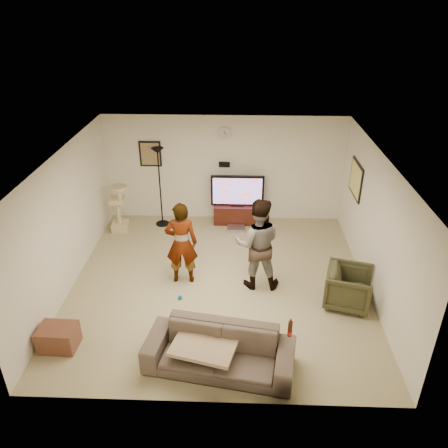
{
  "coord_description": "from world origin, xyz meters",
  "views": [
    {
      "loc": [
        0.34,
        -6.87,
        4.92
      ],
      "look_at": [
        0.08,
        0.2,
        1.16
      ],
      "focal_mm": 35.42,
      "sensor_mm": 36.0,
      "label": 1
    }
  ],
  "objects_px": {
    "tv": "(237,191)",
    "beer_bottle": "(290,329)",
    "tv_stand": "(237,213)",
    "floor_lamp": "(160,188)",
    "person_right": "(258,244)",
    "side_table": "(58,337)",
    "armchair": "(349,287)",
    "cat_tree": "(118,208)",
    "person_left": "(181,243)",
    "sofa": "(219,351)"
  },
  "relations": [
    {
      "from": "tv",
      "to": "tv_stand",
      "type": "bearing_deg",
      "value": 0.0
    },
    {
      "from": "floor_lamp",
      "to": "person_left",
      "type": "relative_size",
      "value": 1.15
    },
    {
      "from": "tv",
      "to": "beer_bottle",
      "type": "bearing_deg",
      "value": -80.39
    },
    {
      "from": "side_table",
      "to": "tv_stand",
      "type": "bearing_deg",
      "value": 57.77
    },
    {
      "from": "side_table",
      "to": "armchair",
      "type": "bearing_deg",
      "value": 14.84
    },
    {
      "from": "floor_lamp",
      "to": "beer_bottle",
      "type": "distance_m",
      "value": 5.12
    },
    {
      "from": "person_left",
      "to": "armchair",
      "type": "relative_size",
      "value": 2.09
    },
    {
      "from": "tv",
      "to": "floor_lamp",
      "type": "distance_m",
      "value": 1.77
    },
    {
      "from": "person_right",
      "to": "armchair",
      "type": "xyz_separation_m",
      "value": [
        1.58,
        -0.54,
        -0.52
      ]
    },
    {
      "from": "person_left",
      "to": "beer_bottle",
      "type": "height_order",
      "value": "person_left"
    },
    {
      "from": "person_left",
      "to": "cat_tree",
      "type": "bearing_deg",
      "value": -52.01
    },
    {
      "from": "floor_lamp",
      "to": "beer_bottle",
      "type": "relative_size",
      "value": 7.48
    },
    {
      "from": "cat_tree",
      "to": "floor_lamp",
      "type": "bearing_deg",
      "value": 20.27
    },
    {
      "from": "floor_lamp",
      "to": "tv_stand",
      "type": "bearing_deg",
      "value": 5.72
    },
    {
      "from": "floor_lamp",
      "to": "side_table",
      "type": "xyz_separation_m",
      "value": [
        -0.95,
        -4.12,
        -0.75
      ]
    },
    {
      "from": "tv_stand",
      "to": "floor_lamp",
      "type": "height_order",
      "value": "floor_lamp"
    },
    {
      "from": "tv",
      "to": "sofa",
      "type": "height_order",
      "value": "tv"
    },
    {
      "from": "cat_tree",
      "to": "person_right",
      "type": "xyz_separation_m",
      "value": [
        3.07,
        -2.0,
        0.31
      ]
    },
    {
      "from": "beer_bottle",
      "to": "side_table",
      "type": "relative_size",
      "value": 0.44
    },
    {
      "from": "tv_stand",
      "to": "beer_bottle",
      "type": "bearing_deg",
      "value": -80.39
    },
    {
      "from": "person_left",
      "to": "sofa",
      "type": "bearing_deg",
      "value": 106.76
    },
    {
      "from": "tv",
      "to": "person_right",
      "type": "bearing_deg",
      "value": -81.26
    },
    {
      "from": "beer_bottle",
      "to": "cat_tree",
      "type": "bearing_deg",
      "value": 130.22
    },
    {
      "from": "tv_stand",
      "to": "tv",
      "type": "bearing_deg",
      "value": 0.0
    },
    {
      "from": "person_left",
      "to": "beer_bottle",
      "type": "xyz_separation_m",
      "value": [
        1.78,
        -2.18,
        -0.06
      ]
    },
    {
      "from": "tv",
      "to": "person_left",
      "type": "xyz_separation_m",
      "value": [
        -1.0,
        -2.44,
        -0.0
      ]
    },
    {
      "from": "beer_bottle",
      "to": "armchair",
      "type": "xyz_separation_m",
      "value": [
        1.19,
        1.56,
        -0.4
      ]
    },
    {
      "from": "person_right",
      "to": "person_left",
      "type": "bearing_deg",
      "value": -3.13
    },
    {
      "from": "side_table",
      "to": "cat_tree",
      "type": "bearing_deg",
      "value": 89.62
    },
    {
      "from": "tv",
      "to": "cat_tree",
      "type": "distance_m",
      "value": 2.74
    },
    {
      "from": "tv_stand",
      "to": "tv",
      "type": "distance_m",
      "value": 0.59
    },
    {
      "from": "person_right",
      "to": "tv",
      "type": "bearing_deg",
      "value": -80.93
    },
    {
      "from": "cat_tree",
      "to": "person_left",
      "type": "bearing_deg",
      "value": -48.76
    },
    {
      "from": "person_left",
      "to": "person_right",
      "type": "distance_m",
      "value": 1.39
    },
    {
      "from": "tv_stand",
      "to": "beer_bottle",
      "type": "xyz_separation_m",
      "value": [
        0.78,
        -4.61,
        0.53
      ]
    },
    {
      "from": "tv_stand",
      "to": "armchair",
      "type": "bearing_deg",
      "value": -57.19
    },
    {
      "from": "floor_lamp",
      "to": "person_right",
      "type": "relative_size",
      "value": 1.06
    },
    {
      "from": "tv",
      "to": "person_left",
      "type": "distance_m",
      "value": 2.63
    },
    {
      "from": "person_left",
      "to": "person_right",
      "type": "xyz_separation_m",
      "value": [
        1.39,
        -0.08,
        0.06
      ]
    },
    {
      "from": "tv",
      "to": "floor_lamp",
      "type": "bearing_deg",
      "value": -174.28
    },
    {
      "from": "beer_bottle",
      "to": "floor_lamp",
      "type": "bearing_deg",
      "value": 119.8
    },
    {
      "from": "person_right",
      "to": "armchair",
      "type": "bearing_deg",
      "value": 161.62
    },
    {
      "from": "tv_stand",
      "to": "tv",
      "type": "xyz_separation_m",
      "value": [
        0.0,
        0.0,
        0.59
      ]
    },
    {
      "from": "sofa",
      "to": "beer_bottle",
      "type": "bearing_deg",
      "value": 9.74
    },
    {
      "from": "tv",
      "to": "sofa",
      "type": "bearing_deg",
      "value": -92.58
    },
    {
      "from": "cat_tree",
      "to": "side_table",
      "type": "bearing_deg",
      "value": -90.38
    },
    {
      "from": "tv_stand",
      "to": "side_table",
      "type": "xyz_separation_m",
      "value": [
        -2.71,
        -4.3,
        -0.04
      ]
    },
    {
      "from": "floor_lamp",
      "to": "beer_bottle",
      "type": "xyz_separation_m",
      "value": [
        2.54,
        -4.44,
        -0.18
      ]
    },
    {
      "from": "person_left",
      "to": "tv",
      "type": "bearing_deg",
      "value": -115.59
    },
    {
      "from": "beer_bottle",
      "to": "side_table",
      "type": "height_order",
      "value": "beer_bottle"
    }
  ]
}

